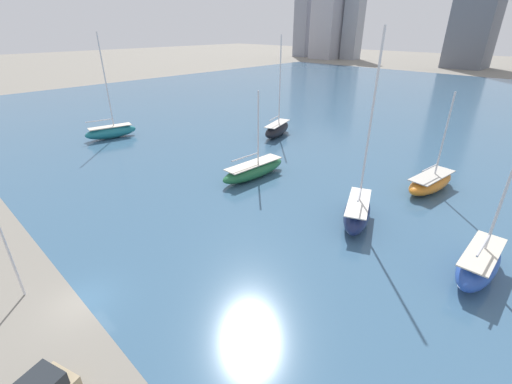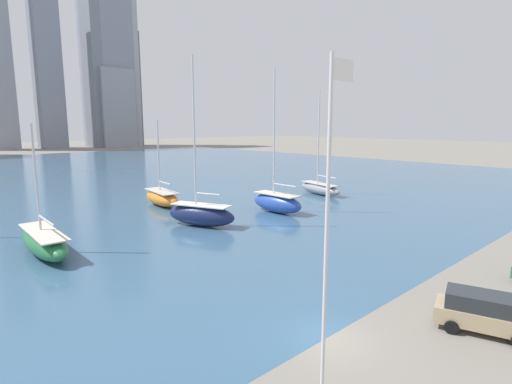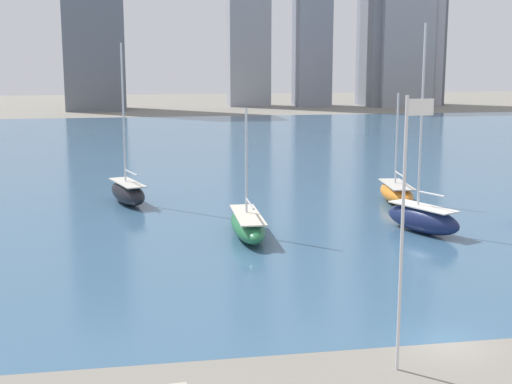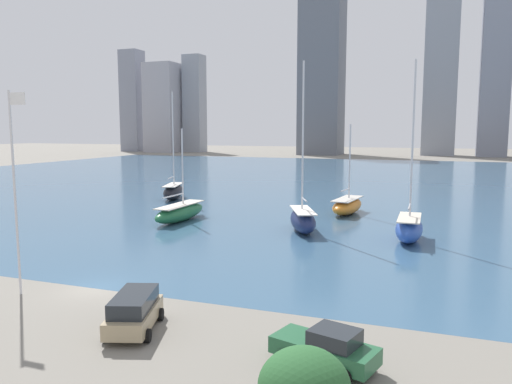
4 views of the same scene
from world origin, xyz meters
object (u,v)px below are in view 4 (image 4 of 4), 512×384
Objects in this scene: sailboat_blue at (409,228)px; parked_pickup_green at (326,348)px; sailboat_black at (173,191)px; sailboat_orange at (347,206)px; sailboat_green at (180,212)px; parked_suv_tan at (134,311)px; sailboat_navy at (303,219)px; flag_pole at (15,186)px.

sailboat_blue reaches higher than parked_pickup_green.
sailboat_blue is 1.05× the size of sailboat_black.
sailboat_black is 25.58m from sailboat_orange.
sailboat_green is 2.08× the size of parked_pickup_green.
parked_suv_tan is (-11.58, -25.30, -0.20)m from sailboat_blue.
parked_suv_tan is at bearing -117.24° from sailboat_navy.
sailboat_navy is at bearing -2.08° from sailboat_green.
parked_suv_tan is (21.27, -41.62, -0.16)m from sailboat_black.
sailboat_orange is (13.47, 35.36, -5.55)m from flag_pole.
sailboat_navy is 3.43× the size of parked_suv_tan.
parked_pickup_green is 9.69m from parked_suv_tan.
parked_pickup_green is at bearing -8.33° from flag_pole.
flag_pole is at bearing -138.72° from sailboat_navy.
flag_pole reaches higher than sailboat_orange.
sailboat_black reaches higher than sailboat_green.
sailboat_green is 13.90m from sailboat_navy.
sailboat_green is 29.56m from parked_suv_tan.
parked_suv_tan is at bearing -115.27° from sailboat_blue.
sailboat_orange reaches higher than sailboat_green.
sailboat_black is at bearing 123.51° from sailboat_green.
sailboat_black is 27.77m from sailboat_navy.
sailboat_black is 3.16× the size of parked_pickup_green.
parked_suv_tan is (-1.70, -26.01, -0.21)m from sailboat_navy.
sailboat_blue is 3.33× the size of parked_pickup_green.
sailboat_green is 19.40m from sailboat_orange.
sailboat_black reaches higher than flag_pole.
parked_pickup_green is at bearing -70.70° from sailboat_black.
flag_pole is at bearing -133.14° from sailboat_blue.
sailboat_orange is 37.86m from parked_suv_tan.
sailboat_green is 2.10× the size of parked_suv_tan.
sailboat_blue reaches higher than sailboat_orange.
sailboat_navy is 3.41× the size of parked_pickup_green.
flag_pole is 1.22× the size of sailboat_green.
sailboat_green is 0.61× the size of sailboat_navy.
sailboat_blue is at bearing -168.07° from parked_pickup_green.
sailboat_blue is 23.81m from sailboat_green.
sailboat_navy reaches higher than sailboat_orange.
sailboat_navy is (11.16, 23.72, -5.33)m from flag_pole.
sailboat_orange is at bearing 69.15° from flag_pole.
sailboat_black is 3.18× the size of parked_suv_tan.
flag_pole reaches higher than sailboat_green.
sailboat_orange is at bearing -155.40° from parked_pickup_green.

